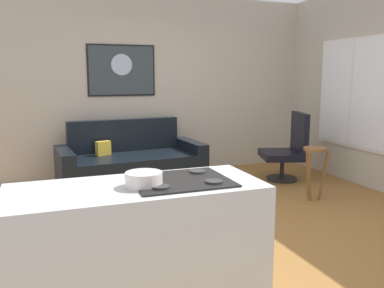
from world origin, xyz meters
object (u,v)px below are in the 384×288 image
(mixing_bowl, at_px, (144,180))
(coffee_table, at_px, (158,180))
(couch, at_px, (131,165))
(bar_stool, at_px, (314,161))
(wall_painting, at_px, (122,70))
(armchair, at_px, (289,149))

(mixing_bowl, bearing_deg, coffee_table, 72.66)
(couch, distance_m, mixing_bowl, 3.45)
(bar_stool, relative_size, wall_painting, 0.65)
(bar_stool, bearing_deg, coffee_table, 171.21)
(coffee_table, height_order, mixing_bowl, mixing_bowl)
(coffee_table, bearing_deg, couch, 93.12)
(coffee_table, height_order, armchair, armchair)
(couch, bearing_deg, wall_painting, 88.41)
(couch, xyz_separation_m, wall_painting, (0.02, 0.59, 1.34))
(mixing_bowl, relative_size, wall_painting, 0.22)
(coffee_table, xyz_separation_m, wall_painting, (-0.05, 1.80, 1.28))
(couch, relative_size, coffee_table, 2.13)
(wall_painting, bearing_deg, couch, -91.59)
(couch, bearing_deg, bar_stool, -36.81)
(armchair, relative_size, wall_painting, 0.99)
(bar_stool, bearing_deg, armchair, 74.84)
(couch, xyz_separation_m, mixing_bowl, (-0.60, -3.34, 0.65))
(mixing_bowl, bearing_deg, couch, 79.84)
(armchair, height_order, mixing_bowl, armchair)
(couch, xyz_separation_m, armchair, (2.28, -0.57, 0.18))
(couch, distance_m, wall_painting, 1.47)
(couch, distance_m, bar_stool, 2.53)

